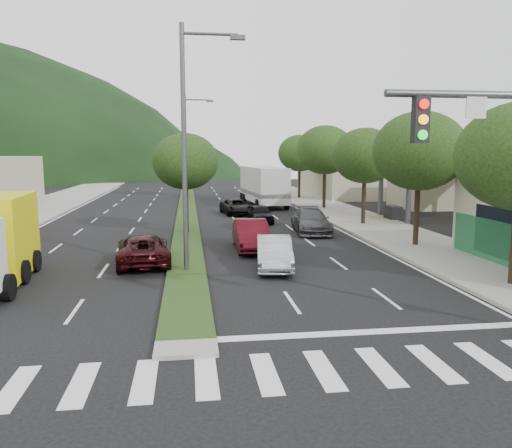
{
  "coord_description": "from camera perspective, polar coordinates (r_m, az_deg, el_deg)",
  "views": [
    {
      "loc": [
        0.13,
        -12.59,
        4.96
      ],
      "look_at": [
        3.2,
        9.92,
        1.7
      ],
      "focal_mm": 35.0,
      "sensor_mm": 36.0,
      "label": 1
    }
  ],
  "objects": [
    {
      "name": "ground",
      "position": [
        13.53,
        -7.99,
        -13.43
      ],
      "size": [
        160.0,
        160.0,
        0.0
      ],
      "primitive_type": "plane",
      "color": "black",
      "rests_on": "ground"
    },
    {
      "name": "sidewalk_right",
      "position": [
        39.87,
        10.37,
        0.99
      ],
      "size": [
        5.0,
        90.0,
        0.15
      ],
      "primitive_type": "cube",
      "color": "gray",
      "rests_on": "ground"
    },
    {
      "name": "sidewalk_left",
      "position": [
        40.11,
        -26.81,
        0.29
      ],
      "size": [
        6.0,
        90.0,
        0.15
      ],
      "primitive_type": "cube",
      "color": "gray",
      "rests_on": "ground"
    },
    {
      "name": "median",
      "position": [
        40.88,
        -7.9,
        1.2
      ],
      "size": [
        1.6,
        56.0,
        0.12
      ],
      "primitive_type": "cube",
      "color": "#1A3413",
      "rests_on": "ground"
    },
    {
      "name": "crosswalk",
      "position": [
        11.69,
        -8.01,
        -17.01
      ],
      "size": [
        19.0,
        2.2,
        0.01
      ],
      "primitive_type": "cube",
      "color": "silver",
      "rests_on": "ground"
    },
    {
      "name": "gas_canopy",
      "position": [
        39.4,
        21.02,
        7.17
      ],
      "size": [
        12.2,
        8.2,
        5.25
      ],
      "color": "silver",
      "rests_on": "ground"
    },
    {
      "name": "bldg_right_far",
      "position": [
        59.86,
        11.17,
        5.75
      ],
      "size": [
        10.0,
        16.0,
        5.2
      ],
      "primitive_type": "cube",
      "color": "#B5B090",
      "rests_on": "ground"
    },
    {
      "name": "tree_r_b",
      "position": [
        27.31,
        18.18,
        7.92
      ],
      "size": [
        4.8,
        4.8,
        6.94
      ],
      "color": "black",
      "rests_on": "sidewalk_right"
    },
    {
      "name": "tree_r_c",
      "position": [
        34.68,
        12.35,
        7.62
      ],
      "size": [
        4.4,
        4.4,
        6.48
      ],
      "color": "black",
      "rests_on": "sidewalk_right"
    },
    {
      "name": "tree_r_d",
      "position": [
        44.21,
        7.89,
        8.37
      ],
      "size": [
        5.0,
        5.0,
        7.17
      ],
      "color": "black",
      "rests_on": "sidewalk_right"
    },
    {
      "name": "tree_r_e",
      "position": [
        53.91,
        5.0,
        8.06
      ],
      "size": [
        4.6,
        4.6,
        6.71
      ],
      "color": "black",
      "rests_on": "sidewalk_right"
    },
    {
      "name": "tree_med_near",
      "position": [
        30.59,
        -8.07,
        7.08
      ],
      "size": [
        4.0,
        4.0,
        6.02
      ],
      "color": "black",
      "rests_on": "median"
    },
    {
      "name": "tree_med_far",
      "position": [
        56.59,
        -7.98,
        8.13
      ],
      "size": [
        4.8,
        4.8,
        6.94
      ],
      "color": "black",
      "rests_on": "median"
    },
    {
      "name": "streetlight_near",
      "position": [
        20.6,
        -7.67,
        9.82
      ],
      "size": [
        2.6,
        0.25,
        10.0
      ],
      "color": "#47494C",
      "rests_on": "ground"
    },
    {
      "name": "streetlight_mid",
      "position": [
        45.59,
        -7.77,
        8.87
      ],
      "size": [
        2.6,
        0.25,
        10.0
      ],
      "color": "#47494C",
      "rests_on": "ground"
    },
    {
      "name": "sedan_silver",
      "position": [
        21.51,
        2.1,
        -3.31
      ],
      "size": [
        1.97,
        4.32,
        1.37
      ],
      "primitive_type": "imported",
      "rotation": [
        0.0,
        0.0,
        -0.13
      ],
      "color": "#BABDC3",
      "rests_on": "ground"
    },
    {
      "name": "suv_maroon",
      "position": [
        22.91,
        -12.77,
        -2.83
      ],
      "size": [
        2.7,
        5.05,
        1.35
      ],
      "primitive_type": "imported",
      "rotation": [
        0.0,
        0.0,
        3.24
      ],
      "color": "black",
      "rests_on": "ground"
    },
    {
      "name": "car_queue_a",
      "position": [
        35.68,
        0.52,
        1.2
      ],
      "size": [
        1.6,
        3.76,
        1.27
      ],
      "primitive_type": "imported",
      "rotation": [
        0.0,
        0.0,
        0.03
      ],
      "color": "black",
      "rests_on": "ground"
    },
    {
      "name": "car_queue_b",
      "position": [
        31.27,
        6.33,
        0.35
      ],
      "size": [
        2.46,
        5.23,
        1.47
      ],
      "primitive_type": "imported",
      "rotation": [
        0.0,
        0.0,
        -0.08
      ],
      "color": "#46454A",
      "rests_on": "ground"
    },
    {
      "name": "car_queue_c",
      "position": [
        25.59,
        -0.53,
        -1.26
      ],
      "size": [
        1.67,
        4.69,
        1.54
      ],
      "primitive_type": "imported",
      "rotation": [
        0.0,
        0.0,
        -0.01
      ],
      "color": "#470B14",
      "rests_on": "ground"
    },
    {
      "name": "car_queue_d",
      "position": [
        40.46,
        -2.3,
        1.98
      ],
      "size": [
        2.56,
        4.61,
        1.22
      ],
      "primitive_type": "imported",
      "rotation": [
        0.0,
        0.0,
        0.13
      ],
      "color": "black",
      "rests_on": "ground"
    },
    {
      "name": "motorhome",
      "position": [
        46.91,
        0.85,
        4.46
      ],
      "size": [
        3.63,
        9.63,
        3.62
      ],
      "rotation": [
        0.0,
        0.0,
        0.08
      ],
      "color": "#BBBBBB",
      "rests_on": "ground"
    }
  ]
}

